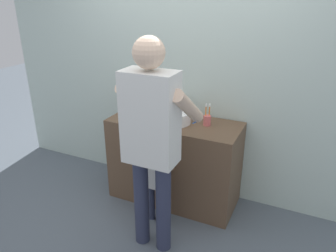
{
  "coord_description": "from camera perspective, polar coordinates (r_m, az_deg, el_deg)",
  "views": [
    {
      "loc": [
        1.15,
        -2.32,
        2.01
      ],
      "look_at": [
        0.0,
        0.15,
        0.87
      ],
      "focal_mm": 34.32,
      "sensor_mm": 36.0,
      "label": 1
    }
  ],
  "objects": [
    {
      "name": "back_wall",
      "position": [
        3.22,
        3.6,
        10.8
      ],
      "size": [
        4.4,
        0.08,
        2.7
      ],
      "color": "silver",
      "rests_on": "ground"
    },
    {
      "name": "ground_plane",
      "position": [
        3.28,
        -1.15,
        -15.19
      ],
      "size": [
        14.0,
        14.0,
        0.0
      ],
      "primitive_type": "plane",
      "color": "slate"
    },
    {
      "name": "toothbrush_cup",
      "position": [
        3.0,
        6.97,
        1.12
      ],
      "size": [
        0.07,
        0.07,
        0.21
      ],
      "color": "#D86666",
      "rests_on": "vanity_cabinet"
    },
    {
      "name": "faucet",
      "position": [
        3.21,
        2.5,
        3.24
      ],
      "size": [
        0.18,
        0.14,
        0.18
      ],
      "color": "#B7BABF",
      "rests_on": "vanity_cabinet"
    },
    {
      "name": "vanity_cabinet",
      "position": [
        3.27,
        1.12,
        -6.25
      ],
      "size": [
        1.27,
        0.54,
        0.86
      ],
      "primitive_type": "cube",
      "color": "brown",
      "rests_on": "ground"
    },
    {
      "name": "sink_basin",
      "position": [
        3.04,
        1.04,
        1.67
      ],
      "size": [
        0.33,
        0.33,
        0.11
      ],
      "color": "white",
      "rests_on": "vanity_cabinet"
    },
    {
      "name": "child_toddler",
      "position": [
        2.93,
        -2.11,
        -8.82
      ],
      "size": [
        0.25,
        0.25,
        0.81
      ],
      "color": "#2D334C",
      "rests_on": "ground"
    },
    {
      "name": "adult_parent",
      "position": [
        2.4,
        -2.92,
        -0.95
      ],
      "size": [
        0.54,
        0.57,
        1.75
      ],
      "color": "#2D334C",
      "rests_on": "ground"
    },
    {
      "name": "soap_bottle",
      "position": [
        3.19,
        -4.44,
        2.83
      ],
      "size": [
        0.06,
        0.06,
        0.17
      ],
      "color": "#B27FC6",
      "rests_on": "vanity_cabinet"
    }
  ]
}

